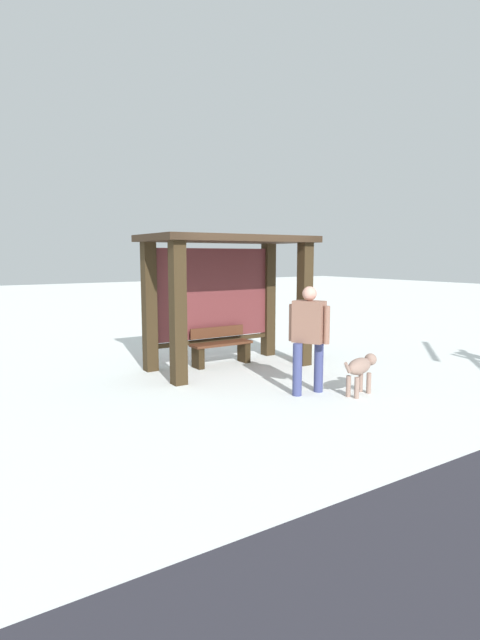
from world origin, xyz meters
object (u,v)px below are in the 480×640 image
(bus_shelter, at_px, (225,275))
(dog, at_px, (361,368))
(bench_left_inside, at_px, (221,347))
(person_walking, at_px, (309,331))

(bus_shelter, bearing_deg, dog, -75.63)
(dog, bearing_deg, bench_left_inside, 103.63)
(bench_left_inside, height_order, dog, bench_left_inside)
(bus_shelter, bearing_deg, person_walking, -88.21)
(bench_left_inside, relative_size, person_walking, 0.75)
(person_walking, bearing_deg, dog, -36.24)
(bus_shelter, distance_m, person_walking, 2.40)
(bus_shelter, height_order, bench_left_inside, bus_shelter)
(person_walking, relative_size, dog, 1.92)
(person_walking, bearing_deg, bench_left_inside, 91.67)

